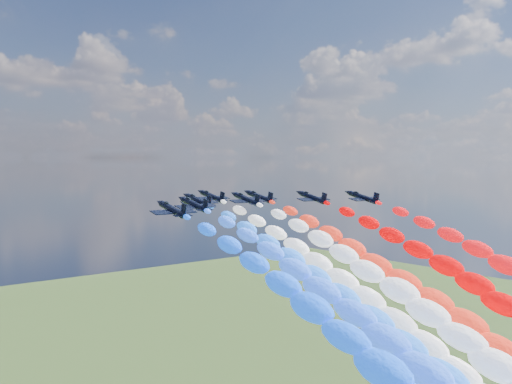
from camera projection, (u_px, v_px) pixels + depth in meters
jet_0 at (172, 209)px, 122.67m from camera, size 9.61×12.95×5.28m
trail_0 at (365, 374)px, 85.25m from camera, size 6.67×95.89×43.22m
jet_1 at (194, 204)px, 135.93m from camera, size 9.38×12.79×5.28m
trail_1 at (369, 345)px, 98.52m from camera, size 6.67×95.89×43.22m
jet_2 at (198, 201)px, 147.95m from camera, size 9.61×12.95×5.28m
trail_2 at (355, 324)px, 110.54m from camera, size 6.67×95.89×43.22m
jet_3 at (246, 199)px, 153.19m from camera, size 9.34×12.76×5.28m
trail_3 at (412, 317)px, 115.78m from camera, size 6.67×95.89×43.22m
jet_4 at (212, 196)px, 163.90m from camera, size 9.76×13.06×5.28m
trail_4 at (353, 303)px, 126.48m from camera, size 6.67×95.89×43.22m
jet_5 at (259, 197)px, 162.58m from camera, size 9.57×12.92×5.28m
trail_5 at (416, 305)px, 125.16m from camera, size 6.67×95.89×43.22m
jet_6 at (312, 197)px, 159.60m from camera, size 9.48×12.86×5.28m
trail_6 at (489, 308)px, 122.18m from camera, size 6.67×95.89×43.22m
jet_7 at (363, 197)px, 160.00m from camera, size 9.42×12.82×5.28m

